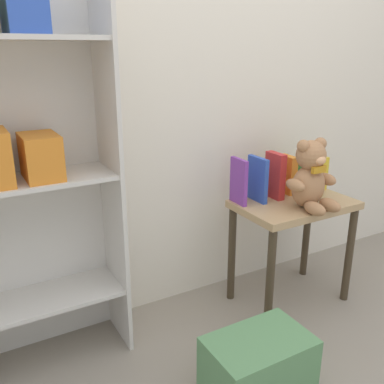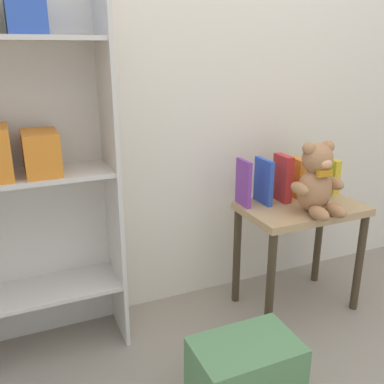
{
  "view_description": "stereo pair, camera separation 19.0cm",
  "coord_description": "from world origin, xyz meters",
  "views": [
    {
      "loc": [
        -1.13,
        -0.56,
        1.3
      ],
      "look_at": [
        -0.24,
        1.01,
        0.69
      ],
      "focal_mm": 40.0,
      "sensor_mm": 36.0,
      "label": 1
    },
    {
      "loc": [
        -0.96,
        -0.64,
        1.3
      ],
      "look_at": [
        -0.24,
        1.01,
        0.69
      ],
      "focal_mm": 40.0,
      "sensor_mm": 36.0,
      "label": 2
    }
  ],
  "objects": [
    {
      "name": "book_standing_red",
      "position": [
        0.28,
        1.06,
        0.68
      ],
      "size": [
        0.04,
        0.12,
        0.24
      ],
      "primitive_type": "cube",
      "rotation": [
        0.0,
        0.0,
        -0.02
      ],
      "color": "red",
      "rests_on": "display_table"
    },
    {
      "name": "book_standing_orange",
      "position": [
        0.38,
        1.08,
        0.67
      ],
      "size": [
        0.05,
        0.11,
        0.2
      ],
      "primitive_type": "cube",
      "rotation": [
        0.0,
        0.0,
        -0.04
      ],
      "color": "orange",
      "rests_on": "display_table"
    },
    {
      "name": "book_standing_green",
      "position": [
        0.49,
        1.06,
        0.66
      ],
      "size": [
        0.05,
        0.12,
        0.18
      ],
      "primitive_type": "cube",
      "rotation": [
        0.0,
        0.0,
        -0.05
      ],
      "color": "#33934C",
      "rests_on": "display_table"
    },
    {
      "name": "teddy_bear",
      "position": [
        0.33,
        0.86,
        0.72
      ],
      "size": [
        0.26,
        0.24,
        0.34
      ],
      "color": "#A8754C",
      "rests_on": "display_table"
    },
    {
      "name": "wall_back",
      "position": [
        0.0,
        1.32,
        1.25
      ],
      "size": [
        4.8,
        0.06,
        2.5
      ],
      "color": "silver",
      "rests_on": "ground_plane"
    },
    {
      "name": "book_standing_purple",
      "position": [
        0.06,
        1.08,
        0.68
      ],
      "size": [
        0.02,
        0.13,
        0.23
      ],
      "primitive_type": "cube",
      "rotation": [
        0.0,
        0.0,
        -0.02
      ],
      "color": "purple",
      "rests_on": "display_table"
    },
    {
      "name": "bookshelf_side",
      "position": [
        -0.94,
        1.16,
        0.92
      ],
      "size": [
        0.75,
        0.29,
        1.63
      ],
      "color": "beige",
      "rests_on": "ground_plane"
    },
    {
      "name": "storage_bin",
      "position": [
        -0.26,
        0.47,
        0.14
      ],
      "size": [
        0.39,
        0.25,
        0.28
      ],
      "color": "#568956",
      "rests_on": "ground_plane"
    },
    {
      "name": "book_standing_blue",
      "position": [
        0.17,
        1.07,
        0.68
      ],
      "size": [
        0.02,
        0.14,
        0.23
      ],
      "primitive_type": "cube",
      "rotation": [
        0.0,
        0.0,
        0.0
      ],
      "color": "#2D51B7",
      "rests_on": "display_table"
    },
    {
      "name": "display_table",
      "position": [
        0.33,
        0.96,
        0.46
      ],
      "size": [
        0.59,
        0.38,
        0.56
      ],
      "color": "tan",
      "rests_on": "ground_plane"
    },
    {
      "name": "book_standing_yellow",
      "position": [
        0.6,
        1.08,
        0.66
      ],
      "size": [
        0.04,
        0.13,
        0.18
      ],
      "primitive_type": "cube",
      "rotation": [
        0.0,
        0.0,
        -0.02
      ],
      "color": "gold",
      "rests_on": "display_table"
    }
  ]
}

